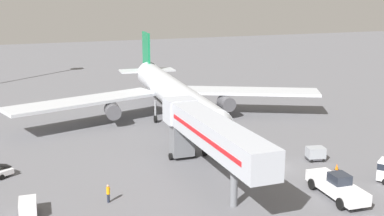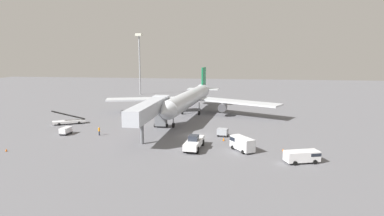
% 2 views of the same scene
% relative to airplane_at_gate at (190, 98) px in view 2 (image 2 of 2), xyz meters
% --- Properties ---
extents(ground_plane, '(300.00, 300.00, 0.00)m').
position_rel_airplane_at_gate_xyz_m(ground_plane, '(4.44, -22.63, -4.56)').
color(ground_plane, slate).
extents(airplane_at_gate, '(48.27, 48.28, 12.01)m').
position_rel_airplane_at_gate_xyz_m(airplane_at_gate, '(0.00, 0.00, 0.00)').
color(airplane_at_gate, silver).
rests_on(airplane_at_gate, ground).
extents(jet_bridge, '(3.53, 22.10, 7.11)m').
position_rel_airplane_at_gate_xyz_m(jet_bridge, '(-4.32, -23.76, 0.81)').
color(jet_bridge, '#B2B7C1').
rests_on(jet_bridge, ground).
extents(pushback_tug, '(3.01, 7.61, 2.53)m').
position_rel_airplane_at_gate_xyz_m(pushback_tug, '(5.52, -31.95, -3.40)').
color(pushback_tug, white).
rests_on(pushback_tug, ground).
extents(belt_loader_truck, '(7.29, 5.37, 3.39)m').
position_rel_airplane_at_gate_xyz_m(belt_loader_truck, '(-26.46, -15.76, -3.77)').
color(belt_loader_truck, white).
rests_on(belt_loader_truck, ground).
extents(service_van_far_right, '(4.39, 5.17, 2.37)m').
position_rel_airplane_at_gate_xyz_m(service_van_far_right, '(13.74, -31.79, -3.21)').
color(service_van_far_right, silver).
rests_on(service_van_far_right, ground).
extents(service_van_outer_left, '(5.61, 3.66, 1.83)m').
position_rel_airplane_at_gate_xyz_m(service_van_outer_left, '(22.96, -36.81, -3.49)').
color(service_van_outer_left, white).
rests_on(service_van_outer_left, ground).
extents(baggage_cart_far_center, '(1.64, 2.76, 1.44)m').
position_rel_airplane_at_gate_xyz_m(baggage_cart_far_center, '(-22.03, -25.31, -3.76)').
color(baggage_cart_far_center, '#38383D').
rests_on(baggage_cart_far_center, ground).
extents(baggage_cart_near_right, '(2.30, 1.90, 1.60)m').
position_rel_airplane_at_gate_xyz_m(baggage_cart_near_right, '(9.96, -22.31, -3.68)').
color(baggage_cart_near_right, '#38383D').
rests_on(baggage_cart_near_right, ground).
extents(ground_crew_worker_foreground, '(0.43, 0.43, 1.76)m').
position_rel_airplane_at_gate_xyz_m(ground_crew_worker_foreground, '(-14.90, -25.06, -3.62)').
color(ground_crew_worker_foreground, '#1E2333').
rests_on(ground_crew_worker_foreground, ground).
extents(safety_cone_alpha, '(0.36, 0.36, 0.56)m').
position_rel_airplane_at_gate_xyz_m(safety_cone_alpha, '(-25.87, -38.07, -4.28)').
color(safety_cone_alpha, black).
rests_on(safety_cone_alpha, ground).
extents(safety_cone_bravo, '(0.45, 0.45, 0.69)m').
position_rel_airplane_at_gate_xyz_m(safety_cone_bravo, '(10.36, -25.75, -4.22)').
color(safety_cone_bravo, black).
rests_on(safety_cone_bravo, ground).
extents(safety_cone_charlie, '(0.33, 0.33, 0.51)m').
position_rel_airplane_at_gate_xyz_m(safety_cone_charlie, '(20.74, -31.17, -4.31)').
color(safety_cone_charlie, black).
rests_on(safety_cone_charlie, ground).
extents(apron_light_mast, '(2.40, 2.40, 24.06)m').
position_rel_airplane_at_gate_xyz_m(apron_light_mast, '(-26.65, 41.66, 12.30)').
color(apron_light_mast, '#93969B').
rests_on(apron_light_mast, ground).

